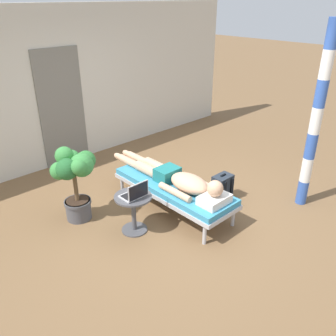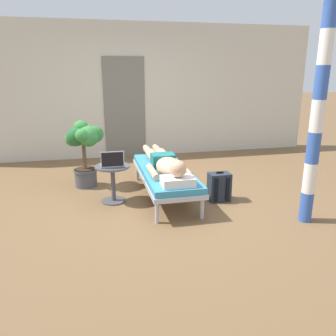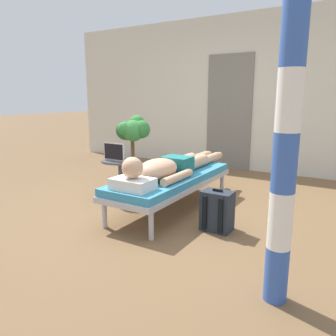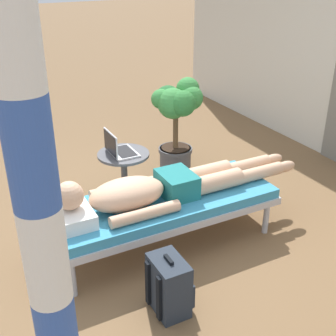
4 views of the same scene
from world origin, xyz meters
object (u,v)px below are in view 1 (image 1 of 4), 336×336
at_px(person_reclining, 177,178).
at_px(side_table, 133,207).
at_px(laptop, 135,193).
at_px(porch_post, 316,121).
at_px(potted_plant, 75,175).
at_px(lounge_chair, 174,188).
at_px(backpack, 222,188).

bearing_deg(person_reclining, side_table, 177.33).
relative_size(side_table, laptop, 1.69).
xyz_separation_m(side_table, porch_post, (2.24, -1.16, 0.93)).
relative_size(side_table, potted_plant, 0.51).
xyz_separation_m(lounge_chair, person_reclining, (0.00, -0.06, 0.17)).
bearing_deg(potted_plant, porch_post, -36.33).
distance_m(person_reclining, side_table, 0.76).
height_order(person_reclining, backpack, person_reclining).
bearing_deg(side_table, backpack, -11.10).
bearing_deg(lounge_chair, backpack, -23.62).
xyz_separation_m(backpack, potted_plant, (-1.83, 1.04, 0.47)).
distance_m(person_reclining, backpack, 0.82).
xyz_separation_m(person_reclining, laptop, (-0.74, -0.02, 0.07)).
bearing_deg(side_table, lounge_chair, 2.02).
relative_size(lounge_chair, potted_plant, 1.84).
bearing_deg(laptop, lounge_chair, 5.96).
distance_m(lounge_chair, laptop, 0.78).
relative_size(side_table, backpack, 1.23).
height_order(lounge_chair, porch_post, porch_post).
bearing_deg(porch_post, lounge_chair, 141.62).
relative_size(person_reclining, porch_post, 0.84).
height_order(laptop, potted_plant, potted_plant).
distance_m(backpack, porch_post, 1.61).
distance_m(person_reclining, potted_plant, 1.37).
height_order(laptop, backpack, laptop).
distance_m(laptop, porch_post, 2.60).
bearing_deg(backpack, person_reclining, 160.61).
height_order(backpack, potted_plant, potted_plant).
bearing_deg(porch_post, backpack, 131.92).
xyz_separation_m(lounge_chair, backpack, (0.71, -0.31, -0.15)).
height_order(lounge_chair, side_table, side_table).
height_order(side_table, laptop, laptop).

